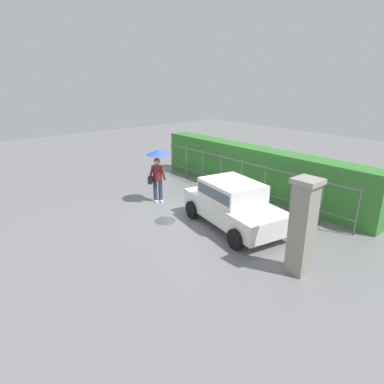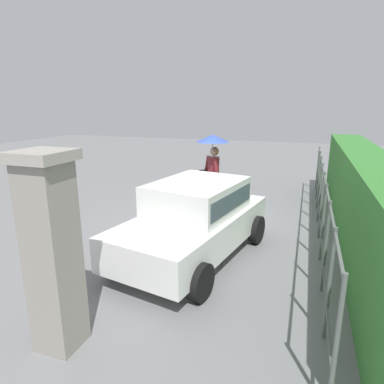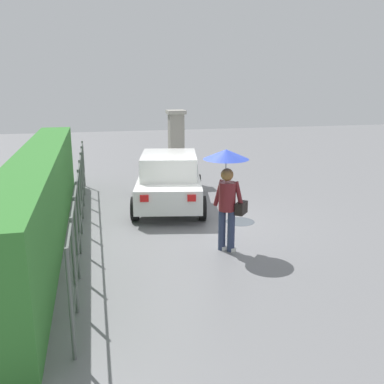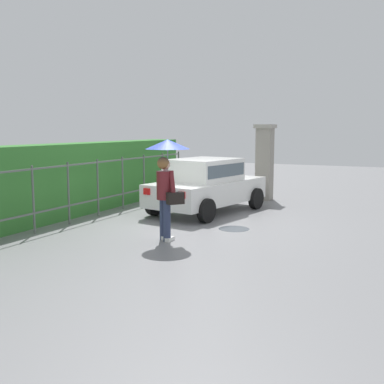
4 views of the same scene
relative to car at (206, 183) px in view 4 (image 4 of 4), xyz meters
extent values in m
plane|color=slate|center=(-1.68, -0.26, -0.80)|extent=(40.00, 40.00, 0.00)
cube|color=white|center=(0.06, -0.01, -0.22)|extent=(3.94, 2.31, 0.60)
cube|color=white|center=(-0.09, 0.02, 0.38)|extent=(2.14, 1.77, 0.60)
cube|color=#4C5B66|center=(-0.09, 0.02, 0.40)|extent=(1.99, 1.76, 0.33)
cylinder|color=black|center=(1.44, 0.58, -0.50)|extent=(0.62, 0.29, 0.60)
cylinder|color=black|center=(1.13, -1.07, -0.50)|extent=(0.62, 0.29, 0.60)
cylinder|color=black|center=(-1.01, 1.05, -0.50)|extent=(0.62, 0.29, 0.60)
cylinder|color=black|center=(-1.33, -0.60, -0.50)|extent=(0.62, 0.29, 0.60)
cube|color=red|center=(-1.67, 0.88, -0.07)|extent=(0.10, 0.21, 0.16)
cube|color=red|center=(-1.87, -0.20, -0.07)|extent=(0.10, 0.21, 0.16)
cylinder|color=#2D3856|center=(-3.33, -0.51, -0.37)|extent=(0.15, 0.15, 0.86)
cylinder|color=#2D3856|center=(-3.45, -0.66, -0.37)|extent=(0.15, 0.15, 0.86)
cube|color=white|center=(-3.28, -0.55, -0.76)|extent=(0.26, 0.10, 0.08)
cube|color=white|center=(-3.41, -0.70, -0.76)|extent=(0.26, 0.10, 0.08)
cylinder|color=maroon|center=(-3.39, -0.59, 0.35)|extent=(0.34, 0.34, 0.58)
sphere|color=#DBAD89|center=(-3.39, -0.59, 0.78)|extent=(0.22, 0.22, 0.22)
sphere|color=olive|center=(-3.41, -0.57, 0.80)|extent=(0.25, 0.25, 0.25)
cylinder|color=maroon|center=(-3.19, -0.46, 0.37)|extent=(0.21, 0.23, 0.56)
cylinder|color=maroon|center=(-3.47, -0.81, 0.37)|extent=(0.21, 0.23, 0.56)
cylinder|color=#B2B2B7|center=(-3.26, -0.59, 0.69)|extent=(0.02, 0.02, 0.77)
cone|color=blue|center=(-3.26, -0.59, 1.17)|extent=(0.91, 0.91, 0.20)
cube|color=black|center=(-3.46, -0.86, 0.11)|extent=(0.36, 0.34, 0.24)
cube|color=gray|center=(2.93, -0.75, 0.35)|extent=(0.48, 0.48, 2.30)
cube|color=#9E998E|center=(2.93, -0.75, 1.56)|extent=(0.60, 0.60, 0.12)
cylinder|color=#59605B|center=(-4.06, 2.33, -0.05)|extent=(0.05, 0.05, 1.50)
cylinder|color=#59605B|center=(-2.90, 2.33, -0.05)|extent=(0.05, 0.05, 1.50)
cylinder|color=#59605B|center=(-1.75, 2.33, -0.05)|extent=(0.05, 0.05, 1.50)
cylinder|color=#59605B|center=(-0.59, 2.33, -0.05)|extent=(0.05, 0.05, 1.50)
cylinder|color=#59605B|center=(0.57, 2.33, -0.05)|extent=(0.05, 0.05, 1.50)
cylinder|color=#59605B|center=(1.72, 2.33, -0.05)|extent=(0.05, 0.05, 1.50)
cylinder|color=#59605B|center=(2.88, 2.33, -0.05)|extent=(0.05, 0.05, 1.50)
cube|color=#59605B|center=(-1.75, 2.33, 0.62)|extent=(9.26, 0.03, 0.04)
cube|color=#59605B|center=(-1.75, 2.33, -0.35)|extent=(9.26, 0.03, 0.04)
cube|color=#387F33|center=(-1.75, 3.14, 0.15)|extent=(10.26, 0.90, 1.90)
cylinder|color=#4C545B|center=(-1.71, -1.47, -0.80)|extent=(0.71, 0.71, 0.00)
camera|label=1|loc=(6.70, -7.35, 3.77)|focal=30.97mm
camera|label=2|loc=(5.72, 1.93, 2.09)|focal=31.02mm
camera|label=3|loc=(-11.26, 1.93, 2.60)|focal=40.12mm
camera|label=4|loc=(-11.81, -5.24, 1.50)|focal=44.50mm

